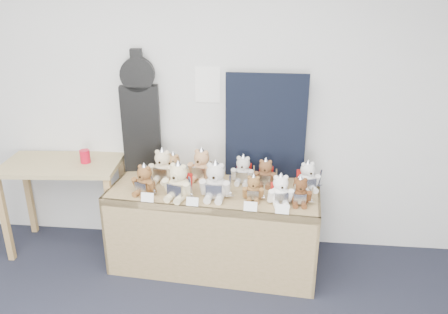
# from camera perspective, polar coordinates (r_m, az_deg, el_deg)

# --- Properties ---
(room_shell) EXTENTS (6.00, 6.00, 6.00)m
(room_shell) POSITION_cam_1_polar(r_m,az_deg,el_deg) (3.65, -2.14, 9.42)
(room_shell) COLOR silver
(room_shell) RESTS_ON floor
(display_table) EXTENTS (1.72, 0.82, 0.69)m
(display_table) POSITION_cam_1_polar(r_m,az_deg,el_deg) (3.51, -1.46, -6.75)
(display_table) COLOR olive
(display_table) RESTS_ON floor
(side_table) EXTENTS (1.02, 0.62, 0.81)m
(side_table) POSITION_cam_1_polar(r_m,az_deg,el_deg) (3.99, -20.26, -2.38)
(side_table) COLOR #958150
(side_table) RESTS_ON floor
(guitar_case) EXTENTS (0.33, 0.15, 1.04)m
(guitar_case) POSITION_cam_1_polar(r_m,az_deg,el_deg) (3.76, -10.88, 5.63)
(guitar_case) COLOR black
(guitar_case) RESTS_ON display_table
(navy_board) EXTENTS (0.66, 0.03, 0.88)m
(navy_board) POSITION_cam_1_polar(r_m,az_deg,el_deg) (3.58, 5.46, 3.95)
(navy_board) COLOR black
(navy_board) RESTS_ON display_table
(red_cup) EXTENTS (0.08, 0.08, 0.11)m
(red_cup) POSITION_cam_1_polar(r_m,az_deg,el_deg) (3.85, -17.69, 0.08)
(red_cup) COLOR #BA0C25
(red_cup) RESTS_ON side_table
(teddy_front_far_left) EXTENTS (0.22, 0.21, 0.27)m
(teddy_front_far_left) POSITION_cam_1_polar(r_m,az_deg,el_deg) (3.43, -10.33, -3.08)
(teddy_front_far_left) COLOR brown
(teddy_front_far_left) RESTS_ON display_table
(teddy_front_left) EXTENTS (0.26, 0.24, 0.32)m
(teddy_front_left) POSITION_cam_1_polar(r_m,az_deg,el_deg) (3.32, -5.96, -3.32)
(teddy_front_left) COLOR beige
(teddy_front_left) RESTS_ON display_table
(teddy_front_centre) EXTENTS (0.27, 0.22, 0.33)m
(teddy_front_centre) POSITION_cam_1_polar(r_m,az_deg,el_deg) (3.30, -1.12, -3.31)
(teddy_front_centre) COLOR beige
(teddy_front_centre) RESTS_ON display_table
(teddy_front_right) EXTENTS (0.18, 0.14, 0.22)m
(teddy_front_right) POSITION_cam_1_polar(r_m,az_deg,el_deg) (3.29, 3.85, -4.18)
(teddy_front_right) COLOR brown
(teddy_front_right) RESTS_ON display_table
(teddy_front_far_right) EXTENTS (0.22, 0.19, 0.26)m
(teddy_front_far_right) POSITION_cam_1_polar(r_m,az_deg,el_deg) (3.24, 7.38, -4.43)
(teddy_front_far_right) COLOR white
(teddy_front_far_right) RESTS_ON display_table
(teddy_front_end) EXTENTS (0.19, 0.15, 0.24)m
(teddy_front_end) POSITION_cam_1_polar(r_m,az_deg,el_deg) (3.27, 9.89, -4.54)
(teddy_front_end) COLOR brown
(teddy_front_end) RESTS_ON display_table
(teddy_back_left) EXTENTS (0.25, 0.21, 0.30)m
(teddy_back_left) POSITION_cam_1_polar(r_m,az_deg,el_deg) (3.63, -8.02, -1.25)
(teddy_back_left) COLOR beige
(teddy_back_left) RESTS_ON display_table
(teddy_back_centre_left) EXTENTS (0.24, 0.23, 0.30)m
(teddy_back_centre_left) POSITION_cam_1_polar(r_m,az_deg,el_deg) (3.62, -2.96, -1.18)
(teddy_back_centre_left) COLOR tan
(teddy_back_centre_left) RESTS_ON display_table
(teddy_back_centre_right) EXTENTS (0.21, 0.19, 0.26)m
(teddy_back_centre_right) POSITION_cam_1_polar(r_m,az_deg,el_deg) (3.57, 2.50, -1.79)
(teddy_back_centre_right) COLOR beige
(teddy_back_centre_right) RESTS_ON display_table
(teddy_back_right) EXTENTS (0.20, 0.18, 0.25)m
(teddy_back_right) POSITION_cam_1_polar(r_m,az_deg,el_deg) (3.53, 5.42, -2.18)
(teddy_back_right) COLOR brown
(teddy_back_right) RESTS_ON display_table
(teddy_back_end) EXTENTS (0.22, 0.21, 0.26)m
(teddy_back_end) POSITION_cam_1_polar(r_m,az_deg,el_deg) (3.51, 10.84, -2.60)
(teddy_back_end) COLOR white
(teddy_back_end) RESTS_ON display_table
(teddy_back_far_left) EXTENTS (0.20, 0.19, 0.25)m
(teddy_back_far_left) POSITION_cam_1_polar(r_m,az_deg,el_deg) (3.66, -6.65, -1.32)
(teddy_back_far_left) COLOR #9F764A
(teddy_back_far_left) RESTS_ON display_table
(entry_card_a) EXTENTS (0.10, 0.03, 0.07)m
(entry_card_a) POSITION_cam_1_polar(r_m,az_deg,el_deg) (3.32, -9.99, -5.21)
(entry_card_a) COLOR white
(entry_card_a) RESTS_ON display_table
(entry_card_b) EXTENTS (0.09, 0.03, 0.06)m
(entry_card_b) POSITION_cam_1_polar(r_m,az_deg,el_deg) (3.22, -4.16, -5.83)
(entry_card_b) COLOR white
(entry_card_b) RESTS_ON display_table
(entry_card_c) EXTENTS (0.10, 0.03, 0.07)m
(entry_card_c) POSITION_cam_1_polar(r_m,az_deg,el_deg) (3.15, 3.48, -6.46)
(entry_card_c) COLOR white
(entry_card_c) RESTS_ON display_table
(entry_card_d) EXTENTS (0.10, 0.03, 0.07)m
(entry_card_d) POSITION_cam_1_polar(r_m,az_deg,el_deg) (3.13, 7.61, -6.77)
(entry_card_d) COLOR white
(entry_card_d) RESTS_ON display_table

